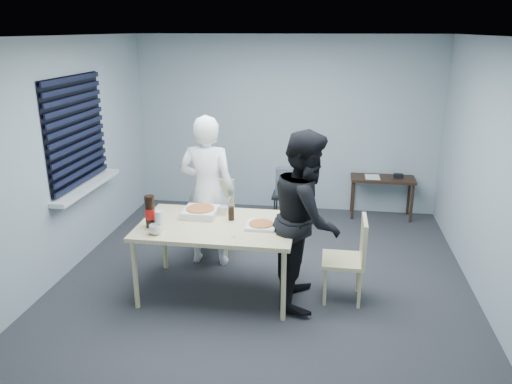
% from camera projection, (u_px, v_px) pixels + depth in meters
% --- Properties ---
extents(room, '(5.00, 5.00, 5.00)m').
position_uv_depth(room, '(79.00, 140.00, 5.75)').
color(room, '#2A2A2E').
rests_on(room, ground).
extents(dining_table, '(1.59, 1.00, 0.77)m').
position_uv_depth(dining_table, '(217.00, 229.00, 5.11)').
color(dining_table, beige).
rests_on(dining_table, ground).
extents(chair_far, '(0.42, 0.42, 0.89)m').
position_uv_depth(chair_far, '(216.00, 210.00, 6.22)').
color(chair_far, beige).
rests_on(chair_far, ground).
extents(chair_right, '(0.42, 0.42, 0.89)m').
position_uv_depth(chair_right, '(352.00, 254.00, 5.02)').
color(chair_right, beige).
rests_on(chair_right, ground).
extents(person_white, '(0.65, 0.42, 1.77)m').
position_uv_depth(person_white, '(207.00, 191.00, 5.74)').
color(person_white, white).
rests_on(person_white, ground).
extents(person_black, '(0.47, 0.86, 1.77)m').
position_uv_depth(person_black, '(306.00, 219.00, 4.92)').
color(person_black, black).
rests_on(person_black, ground).
extents(side_table, '(0.91, 0.41, 0.61)m').
position_uv_depth(side_table, '(382.00, 183.00, 7.27)').
color(side_table, '#341D14').
rests_on(side_table, ground).
extents(stool, '(0.35, 0.35, 0.49)m').
position_uv_depth(stool, '(285.00, 202.00, 6.93)').
color(stool, black).
rests_on(stool, ground).
extents(backpack, '(0.27, 0.20, 0.38)m').
position_uv_depth(backpack, '(286.00, 182.00, 6.82)').
color(backpack, '#575E65').
rests_on(backpack, stool).
extents(pizza_box_a, '(0.35, 0.35, 0.09)m').
position_uv_depth(pizza_box_a, '(200.00, 212.00, 5.30)').
color(pizza_box_a, white).
rests_on(pizza_box_a, dining_table).
extents(pizza_box_b, '(0.29, 0.29, 0.04)m').
position_uv_depth(pizza_box_b, '(261.00, 225.00, 5.00)').
color(pizza_box_b, white).
rests_on(pizza_box_b, dining_table).
extents(mug_a, '(0.17, 0.17, 0.10)m').
position_uv_depth(mug_a, '(155.00, 229.00, 4.82)').
color(mug_a, silver).
rests_on(mug_a, dining_table).
extents(mug_b, '(0.10, 0.10, 0.09)m').
position_uv_depth(mug_b, '(223.00, 210.00, 5.34)').
color(mug_b, silver).
rests_on(mug_b, dining_table).
extents(cola_glass, '(0.07, 0.07, 0.14)m').
position_uv_depth(cola_glass, '(231.00, 214.00, 5.17)').
color(cola_glass, black).
rests_on(cola_glass, dining_table).
extents(soda_bottle, '(0.10, 0.10, 0.33)m').
position_uv_depth(soda_bottle, '(150.00, 212.00, 4.96)').
color(soda_bottle, black).
rests_on(soda_bottle, dining_table).
extents(plastic_cups, '(0.09, 0.09, 0.19)m').
position_uv_depth(plastic_cups, '(159.00, 220.00, 4.92)').
color(plastic_cups, silver).
rests_on(plastic_cups, dining_table).
extents(rubber_band, '(0.06, 0.06, 0.00)m').
position_uv_depth(rubber_band, '(234.00, 237.00, 4.75)').
color(rubber_band, red).
rests_on(rubber_band, dining_table).
extents(papers, '(0.26, 0.32, 0.00)m').
position_uv_depth(papers, '(372.00, 177.00, 7.27)').
color(papers, white).
rests_on(papers, side_table).
extents(black_box, '(0.15, 0.12, 0.06)m').
position_uv_depth(black_box, '(398.00, 176.00, 7.23)').
color(black_box, black).
rests_on(black_box, side_table).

